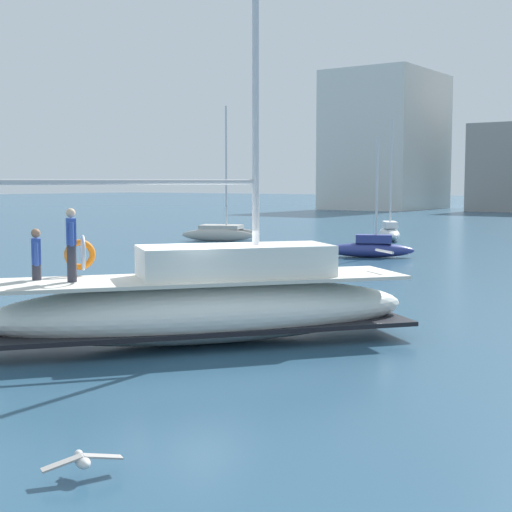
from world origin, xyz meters
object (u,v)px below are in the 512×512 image
object	(u,v)px
mooring_buoy	(61,304)
moored_cutter_left	(389,232)
moored_sloop_near	(370,248)
moored_catamaran	(221,231)
main_sailboat	(208,302)
seagull	(82,460)

from	to	relation	value
mooring_buoy	moored_cutter_left	bearing A→B (deg)	97.53
moored_sloop_near	moored_cutter_left	distance (m)	11.46
moored_catamaran	mooring_buoy	size ratio (longest dim) A/B	9.44
main_sailboat	mooring_buoy	distance (m)	6.27
moored_catamaran	seagull	bearing A→B (deg)	-54.56
moored_sloop_near	moored_catamaran	bearing A→B (deg)	160.25
moored_cutter_left	mooring_buoy	distance (m)	29.89
seagull	moored_sloop_near	bearing A→B (deg)	109.88
moored_catamaran	seagull	xyz separation A→B (m)	(22.43, -31.51, -0.37)
moored_sloop_near	mooring_buoy	size ratio (longest dim) A/B	6.53
mooring_buoy	moored_sloop_near	bearing A→B (deg)	89.56
main_sailboat	mooring_buoy	size ratio (longest dim) A/B	14.26
moored_cutter_left	moored_catamaran	bearing A→B (deg)	-144.44
main_sailboat	moored_catamaran	xyz separation A→B (m)	(-18.69, 24.45, -0.32)
main_sailboat	moored_cutter_left	world-z (taller)	main_sailboat
moored_cutter_left	main_sailboat	bearing A→B (deg)	-71.80
moored_cutter_left	mooring_buoy	world-z (taller)	moored_cutter_left
main_sailboat	moored_catamaran	bearing A→B (deg)	127.38
main_sailboat	moored_cutter_left	xyz separation A→B (m)	(-10.07, 30.62, -0.37)
moored_sloop_near	seagull	world-z (taller)	moored_sloop_near
main_sailboat	moored_catamaran	distance (m)	30.78
moored_sloop_near	moored_catamaran	world-z (taller)	moored_catamaran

